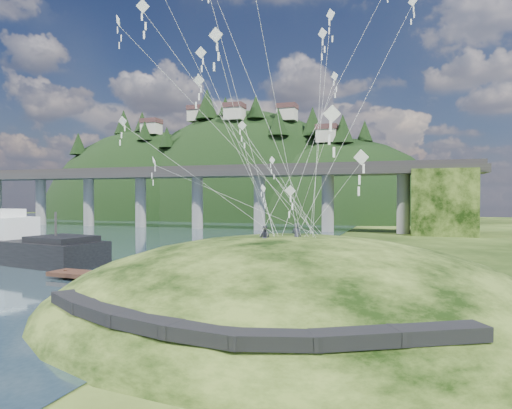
% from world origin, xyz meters
% --- Properties ---
extents(ground, '(320.00, 320.00, 0.00)m').
position_xyz_m(ground, '(0.00, 0.00, 0.00)').
color(ground, black).
rests_on(ground, ground).
extents(grass_hill, '(36.00, 32.00, 13.00)m').
position_xyz_m(grass_hill, '(8.00, 2.00, -1.50)').
color(grass_hill, black).
rests_on(grass_hill, ground).
extents(footpath, '(22.29, 5.84, 0.83)m').
position_xyz_m(footpath, '(7.46, -9.74, 2.08)').
color(footpath, black).
rests_on(footpath, ground).
extents(bridge, '(160.00, 11.00, 15.00)m').
position_xyz_m(bridge, '(-26.46, 70.07, 9.70)').
color(bridge, '#2D2B2B').
rests_on(bridge, ground).
extents(far_ridge, '(153.00, 70.00, 94.50)m').
position_xyz_m(far_ridge, '(-43.58, 122.17, -7.44)').
color(far_ridge, black).
rests_on(far_ridge, ground).
extents(work_barge, '(23.66, 10.23, 8.02)m').
position_xyz_m(work_barge, '(-27.83, 13.49, 2.01)').
color(work_barge, black).
rests_on(work_barge, ground).
extents(wooden_dock, '(15.68, 3.55, 1.11)m').
position_xyz_m(wooden_dock, '(-8.35, 6.07, 0.49)').
color(wooden_dock, '#392017').
rests_on(wooden_dock, ground).
extents(kite_flyers, '(2.69, 1.47, 1.79)m').
position_xyz_m(kite_flyers, '(7.22, 0.84, 5.78)').
color(kite_flyers, '#282935').
rests_on(kite_flyers, ground).
extents(kite_swarm, '(19.28, 16.67, 20.55)m').
position_xyz_m(kite_swarm, '(6.03, 1.29, 16.40)').
color(kite_swarm, white).
rests_on(kite_swarm, ground).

